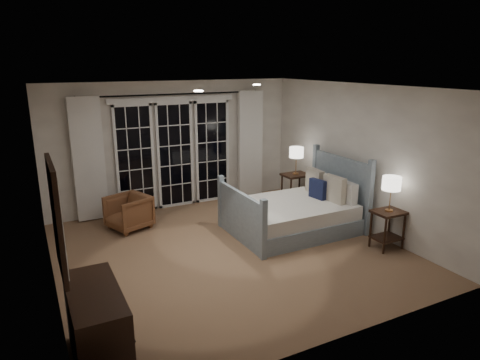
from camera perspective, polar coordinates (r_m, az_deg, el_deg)
name	(u,v)px	position (r m, az deg, el deg)	size (l,w,h in m)	color
floor	(229,251)	(6.75, -1.47, -9.44)	(5.00, 5.00, 0.00)	brown
ceiling	(228,87)	(6.13, -1.64, 12.26)	(5.00, 5.00, 0.00)	white
wall_left	(44,197)	(5.76, -24.63, -2.05)	(0.02, 5.00, 2.50)	silver
wall_right	(358,157)	(7.71, 15.49, 2.98)	(0.02, 5.00, 2.50)	silver
wall_back	(174,145)	(8.60, -8.77, 4.61)	(5.00, 0.02, 2.50)	silver
wall_front	(339,231)	(4.32, 13.01, -6.60)	(5.00, 0.02, 2.50)	silver
french_doors	(175,153)	(8.59, -8.64, 3.52)	(2.50, 0.04, 2.20)	black
curtain_rod	(174,94)	(8.38, -8.84, 11.23)	(0.03, 0.03, 3.50)	black
curtain_left	(89,160)	(8.15, -19.54, 2.58)	(0.55, 0.10, 2.25)	silver
curtain_right	(250,144)	(9.15, 1.36, 4.81)	(0.55, 0.10, 2.25)	silver
downlight_a	(257,85)	(7.03, 2.24, 12.58)	(0.12, 0.12, 0.01)	white
downlight_b	(199,91)	(5.53, -5.55, 11.74)	(0.12, 0.12, 0.01)	white
bed	(296,213)	(7.51, 7.45, -4.34)	(2.09, 1.49, 1.21)	#879AA3
nightstand_left	(388,224)	(7.10, 19.09, -5.53)	(0.47, 0.38, 0.62)	black
nightstand_right	(295,185)	(8.73, 7.38, -0.63)	(0.51, 0.41, 0.67)	black
lamp_left	(392,184)	(6.90, 19.56, -0.48)	(0.28, 0.28, 0.55)	#B27D47
lamp_right	(296,153)	(8.57, 7.54, 3.62)	(0.28, 0.28, 0.55)	#B27D47
armchair	(129,212)	(7.75, -14.63, -4.19)	(0.65, 0.66, 0.60)	brown
dresser	(97,328)	(4.52, -18.48, -18.21)	(0.47, 1.12, 0.79)	black
mirror	(57,218)	(4.00, -23.23, -4.71)	(0.05, 0.85, 1.00)	black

